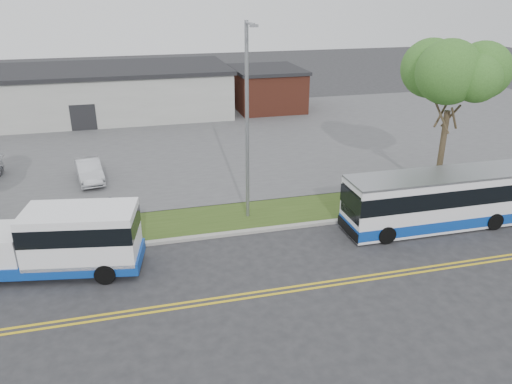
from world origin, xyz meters
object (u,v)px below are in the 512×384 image
object	(u,v)px
streetlight_near	(247,118)
pedestrian	(112,212)
parked_car_a	(89,170)
tree_east	(451,85)
shuttle_bus	(65,239)
transit_bus	(442,200)

from	to	relation	value
streetlight_near	pedestrian	xyz separation A→B (m)	(-6.66, 0.39, -4.33)
parked_car_a	tree_east	bearing A→B (deg)	-29.76
shuttle_bus	tree_east	bearing A→B (deg)	19.73
pedestrian	parked_car_a	size ratio (longest dim) A/B	0.41
tree_east	streetlight_near	world-z (taller)	streetlight_near
transit_bus	parked_car_a	xyz separation A→B (m)	(-17.01, 10.47, -0.64)
tree_east	pedestrian	size ratio (longest dim) A/B	5.16
parked_car_a	streetlight_near	bearing A→B (deg)	-51.74
pedestrian	parked_car_a	xyz separation A→B (m)	(-1.38, 6.91, -0.16)
shuttle_bus	transit_bus	distance (m)	17.38
streetlight_near	tree_east	bearing A→B (deg)	1.42
shuttle_bus	parked_car_a	world-z (taller)	shuttle_bus
streetlight_near	parked_car_a	size ratio (longest dim) A/B	2.43
pedestrian	shuttle_bus	bearing A→B (deg)	62.23
tree_east	streetlight_near	xyz separation A→B (m)	(-11.00, -0.27, -0.97)
tree_east	shuttle_bus	bearing A→B (deg)	-170.18
pedestrian	transit_bus	bearing A→B (deg)	166.19
streetlight_near	transit_bus	xyz separation A→B (m)	(8.97, -3.17, -3.85)
tree_east	parked_car_a	world-z (taller)	tree_east
tree_east	parked_car_a	xyz separation A→B (m)	(-19.04, 7.03, -5.46)
streetlight_near	transit_bus	size ratio (longest dim) A/B	0.97
pedestrian	streetlight_near	bearing A→B (deg)	175.68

